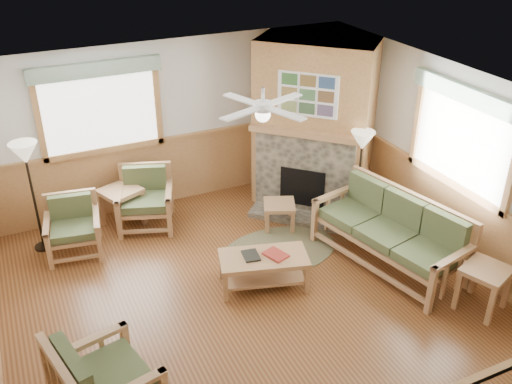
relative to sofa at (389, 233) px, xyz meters
name	(u,v)px	position (x,y,z in m)	size (l,w,h in m)	color
floor	(251,301)	(-2.07, 0.04, -0.50)	(6.00, 6.00, 0.01)	brown
ceiling	(250,99)	(-2.07, 0.04, 2.20)	(6.00, 6.00, 0.01)	white
wall_back	(172,124)	(-2.07, 3.04, 0.85)	(6.00, 0.02, 2.70)	silver
wall_right	(449,163)	(0.93, 0.04, 0.85)	(0.02, 6.00, 2.70)	silver
wainscot	(251,265)	(-2.07, 0.04, 0.05)	(6.00, 6.00, 1.10)	#A87644
fireplace	(314,124)	(-0.02, 2.09, 0.85)	(2.20, 2.20, 2.70)	#A87644
window_back	(93,59)	(-3.17, 3.00, 2.03)	(1.90, 0.16, 1.50)	white
window_right	(473,84)	(0.89, -0.16, 2.03)	(0.16, 1.90, 1.50)	white
ceiling_fan	(263,91)	(-1.77, 0.34, 2.16)	(1.24, 1.24, 0.36)	white
sofa	(389,233)	(0.00, 0.00, 0.00)	(0.89, 2.16, 0.99)	#A4774D
armchair_back_left	(73,228)	(-3.90, 2.11, -0.08)	(0.74, 0.74, 0.83)	#A4774D
armchair_back_right	(145,200)	(-2.77, 2.41, -0.04)	(0.81, 0.81, 0.91)	#A4774D
armchair_left	(106,379)	(-4.09, -1.01, 0.00)	(0.89, 0.89, 1.00)	#A4774D
coffee_table	(264,271)	(-1.78, 0.27, -0.27)	(1.15, 0.57, 0.46)	#A4774D
end_table_chairs	(122,207)	(-3.10, 2.59, -0.19)	(0.56, 0.53, 0.62)	#A4774D
end_table_sofa	(483,288)	(0.48, -1.30, -0.20)	(0.53, 0.51, 0.60)	#A4774D
footstool	(279,215)	(-0.91, 1.51, -0.29)	(0.47, 0.47, 0.41)	#A4774D
braided_rug	(279,250)	(-1.22, 0.90, -0.49)	(1.76, 1.76, 0.01)	brown
floor_lamp_left	(34,197)	(-4.32, 2.44, 0.34)	(0.38, 0.38, 1.68)	black
floor_lamp_right	(359,179)	(0.21, 1.08, 0.29)	(0.36, 0.36, 1.56)	black
book_red	(276,254)	(-1.63, 0.22, -0.01)	(0.22, 0.30, 0.03)	maroon
book_dark	(251,255)	(-1.93, 0.34, -0.01)	(0.20, 0.27, 0.03)	black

